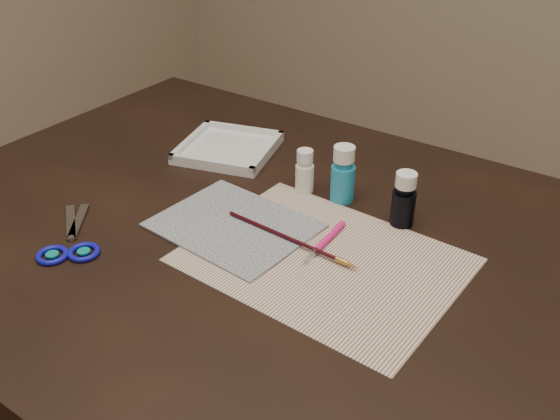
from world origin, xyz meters
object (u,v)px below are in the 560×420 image
Objects in this scene: canvas at (234,225)px; palette_tray at (228,147)px; paper at (324,260)px; paint_bottle_cyan at (343,174)px; paint_bottle_navy at (404,199)px; scissors at (68,233)px; paint_bottle_white at (305,171)px.

canvas is 1.37× the size of palette_tray.
paper is 0.19m from paint_bottle_cyan.
paint_bottle_navy is at bearing 71.87° from paper.
paint_bottle_cyan is 1.08× the size of paint_bottle_navy.
scissors is (-0.30, -0.34, -0.05)m from paint_bottle_cyan.
paint_bottle_navy reaches higher than paint_bottle_white.
paint_bottle_navy is at bearing -6.27° from paint_bottle_cyan.
paint_bottle_cyan is 0.28m from palette_tray.
paint_bottle_cyan reaches higher than paper.
paint_bottle_navy is 0.40m from palette_tray.
scissors reaches higher than paper.
paint_bottle_white is 0.85× the size of paint_bottle_navy.
paper is at bearing 1.86° from canvas.
canvas is 3.01× the size of paint_bottle_white.
paint_bottle_white reaches higher than paper.
paint_bottle_cyan is (0.10, 0.18, 0.05)m from canvas.
canvas is at bearing -119.33° from paint_bottle_cyan.
canvas is 0.26m from scissors.
paint_bottle_white is at bearing -11.99° from palette_tray.
palette_tray is (-0.18, 0.21, 0.01)m from canvas.
scissors is at bearing -124.63° from paint_bottle_white.
paint_bottle_navy is (0.22, 0.16, 0.04)m from canvas.
scissors is at bearing -154.58° from paper.
canvas is 0.21m from paint_bottle_cyan.
paint_bottle_cyan is at bearing 60.67° from canvas.
paint_bottle_navy reaches higher than canvas.
paper is at bearing -116.37° from scissors.
palette_tray is at bearing 168.01° from paint_bottle_white.
paper is 4.91× the size of paint_bottle_white.
scissors is 0.38m from palette_tray.
scissors is (-0.23, -0.33, -0.03)m from paint_bottle_white.
scissors is (-0.20, -0.17, 0.00)m from canvas.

